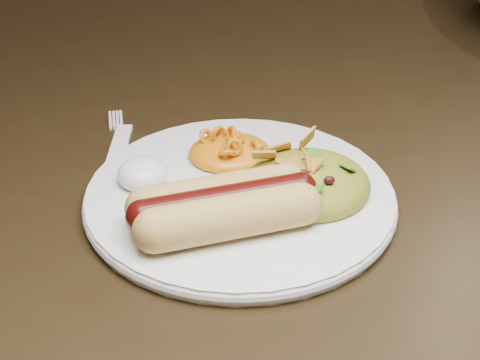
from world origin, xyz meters
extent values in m
cube|color=black|center=(0.00, 0.00, 0.73)|extent=(1.60, 0.90, 0.04)
cylinder|color=white|center=(-0.07, -0.15, 0.76)|extent=(0.26, 0.26, 0.01)
cylinder|color=tan|center=(-0.09, -0.21, 0.78)|extent=(0.11, 0.05, 0.03)
cylinder|color=tan|center=(-0.09, -0.18, 0.78)|extent=(0.11, 0.05, 0.03)
cylinder|color=#440A07|center=(-0.09, -0.19, 0.78)|extent=(0.12, 0.04, 0.02)
ellipsoid|color=orange|center=(-0.07, -0.10, 0.78)|extent=(0.09, 0.08, 0.03)
ellipsoid|color=white|center=(-0.15, -0.12, 0.78)|extent=(0.05, 0.05, 0.03)
ellipsoid|color=gold|center=(-0.02, -0.16, 0.78)|extent=(0.10, 0.10, 0.04)
cube|color=white|center=(-0.17, -0.05, 0.75)|extent=(0.04, 0.14, 0.00)
camera|label=1|loc=(-0.16, -0.64, 1.09)|focal=55.00mm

